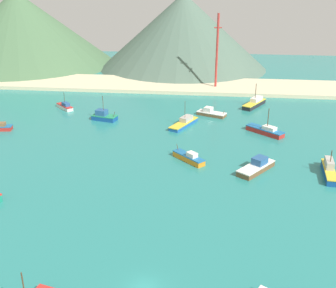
% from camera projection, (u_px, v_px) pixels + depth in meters
% --- Properties ---
extents(ground, '(260.00, 280.00, 0.50)m').
position_uv_depth(ground, '(170.00, 181.00, 79.51)').
color(ground, teal).
extents(fishing_boat_0, '(7.40, 7.29, 2.68)m').
position_uv_depth(fishing_boat_0, '(189.00, 158.00, 87.23)').
color(fishing_boat_0, orange).
rests_on(fishing_boat_0, ground).
extents(fishing_boat_1, '(7.83, 11.01, 6.95)m').
position_uv_depth(fishing_boat_1, '(255.00, 103.00, 123.62)').
color(fishing_boat_1, '#232328').
rests_on(fishing_boat_1, ground).
extents(fishing_boat_2, '(7.28, 4.64, 6.80)m').
position_uv_depth(fishing_boat_2, '(104.00, 116.00, 111.88)').
color(fishing_boat_2, '#14478C').
rests_on(fishing_boat_2, ground).
extents(fishing_boat_5, '(7.22, 11.32, 6.55)m').
position_uv_depth(fishing_boat_5, '(184.00, 123.00, 107.82)').
color(fishing_boat_5, '#1E5BA8').
rests_on(fishing_boat_5, ground).
extents(fishing_boat_6, '(3.12, 10.27, 5.20)m').
position_uv_depth(fishing_boat_6, '(329.00, 170.00, 81.12)').
color(fishing_boat_6, '#14478C').
rests_on(fishing_boat_6, ground).
extents(fishing_boat_8, '(9.32, 8.49, 6.71)m').
position_uv_depth(fishing_boat_8, '(266.00, 131.00, 102.20)').
color(fishing_boat_8, red).
rests_on(fishing_boat_8, ground).
extents(fishing_boat_11, '(6.49, 6.40, 5.23)m').
position_uv_depth(fishing_boat_11, '(65.00, 106.00, 121.10)').
color(fishing_boat_11, silver).
rests_on(fishing_boat_11, ground).
extents(fishing_boat_13, '(8.66, 5.94, 2.34)m').
position_uv_depth(fishing_boat_13, '(211.00, 113.00, 115.51)').
color(fishing_boat_13, brown).
rests_on(fishing_boat_13, ground).
extents(fishing_boat_14, '(8.35, 9.58, 2.64)m').
position_uv_depth(fishing_boat_14, '(257.00, 167.00, 82.88)').
color(fishing_boat_14, brown).
rests_on(fishing_boat_14, ground).
extents(beach_strip, '(247.00, 21.13, 1.20)m').
position_uv_depth(beach_strip, '(192.00, 86.00, 144.71)').
color(beach_strip, beige).
rests_on(beach_strip, ground).
extents(hill_west, '(80.04, 80.04, 30.72)m').
position_uv_depth(hill_west, '(19.00, 28.00, 176.74)').
color(hill_west, '#476B47').
rests_on(hill_west, ground).
extents(hill_central, '(70.01, 70.01, 30.15)m').
position_uv_depth(hill_central, '(183.00, 31.00, 170.27)').
color(hill_central, '#4C6656').
rests_on(hill_central, ground).
extents(radio_tower, '(2.54, 2.03, 25.38)m').
position_uv_depth(radio_tower, '(217.00, 52.00, 136.81)').
color(radio_tower, '#B7332D').
rests_on(radio_tower, ground).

